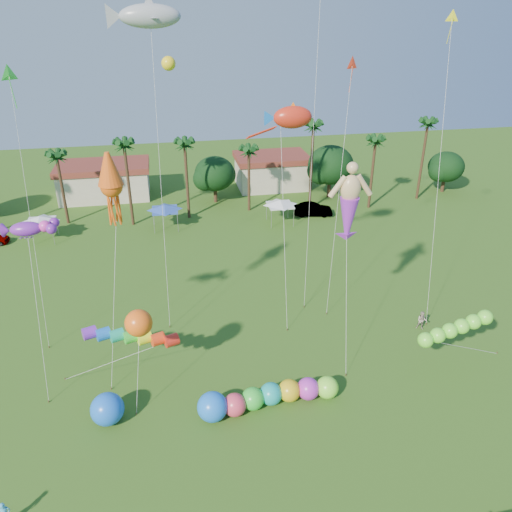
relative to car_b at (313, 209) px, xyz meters
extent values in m
plane|color=#285116|center=(-12.76, -37.65, -0.81)|extent=(160.00, 160.00, 0.00)
cylinder|color=#3A2819|center=(-30.76, 3.35, 3.44)|extent=(0.36, 0.36, 8.50)
cylinder|color=#3A2819|center=(-22.76, 1.35, 4.19)|extent=(0.36, 0.36, 10.00)
cylinder|color=#3A2819|center=(-15.76, 2.35, 3.94)|extent=(0.36, 0.36, 9.50)
cylinder|color=#3A2819|center=(-7.76, 3.35, 3.19)|extent=(0.36, 0.36, 8.00)
cylinder|color=#3A2819|center=(0.24, 2.35, 4.69)|extent=(0.36, 0.36, 11.00)
cylinder|color=#3A2819|center=(8.24, 1.35, 3.69)|extent=(0.36, 0.36, 9.00)
cylinder|color=#3A2819|center=(16.24, 3.35, 4.44)|extent=(0.36, 0.36, 10.50)
sphere|color=#113814|center=(-11.76, 7.35, 3.22)|extent=(5.46, 5.46, 5.46)
sphere|color=#113814|center=(4.24, 6.35, 3.84)|extent=(6.30, 6.30, 6.30)
sphere|color=#113814|center=(21.24, 5.35, 2.91)|extent=(5.04, 5.04, 5.04)
cube|color=beige|center=(-26.76, 12.35, 1.19)|extent=(12.00, 7.00, 4.00)
cube|color=beige|center=(-2.76, 12.35, 1.19)|extent=(10.00, 7.00, 4.00)
pyramid|color=white|center=(-32.76, -1.65, 1.94)|extent=(3.00, 3.00, 0.60)
pyramid|color=blue|center=(-18.76, -0.65, 1.94)|extent=(3.00, 3.00, 0.60)
pyramid|color=white|center=(-4.76, -1.65, 1.94)|extent=(3.00, 3.00, 0.60)
imported|color=#4C4C54|center=(0.00, 0.00, 0.00)|extent=(5.16, 2.63, 1.62)
imported|color=#AA998D|center=(1.66, -26.13, 0.02)|extent=(1.01, 0.94, 1.66)
sphere|color=#E23B57|center=(-15.20, -32.86, -0.02)|extent=(1.57, 1.57, 1.57)
sphere|color=green|center=(-13.91, -32.52, -0.02)|extent=(1.57, 1.57, 1.57)
sphere|color=#17A2A4|center=(-12.62, -32.29, -0.02)|extent=(1.57, 1.57, 1.57)
sphere|color=gold|center=(-11.31, -32.21, -0.02)|extent=(1.57, 1.57, 1.57)
sphere|color=#BF2FC9|center=(-9.98, -32.28, -0.02)|extent=(1.57, 1.57, 1.57)
sphere|color=#89FF38|center=(-8.66, -32.40, -0.02)|extent=(1.57, 1.57, 1.57)
sphere|color=blue|center=(-16.67, -33.00, 0.19)|extent=(2.18, 2.18, 2.01)
sphere|color=blue|center=(-23.38, -32.00, 0.27)|extent=(2.16, 2.16, 2.16)
cylinder|color=red|center=(-20.61, -28.22, 2.37)|extent=(6.64, 1.99, 0.89)
cylinder|color=silver|center=(-22.90, -27.69, 0.78)|extent=(7.88, 1.09, 3.20)
cylinder|color=brown|center=(-26.84, -27.15, -0.73)|extent=(0.08, 0.08, 0.16)
ellipsoid|color=#6FF536|center=(-1.28, -31.59, 2.38)|extent=(6.08, 2.74, 1.31)
cylinder|color=silver|center=(2.34, -30.96, 0.79)|extent=(7.26, 1.28, 3.22)
cylinder|color=brown|center=(5.96, -30.34, -0.73)|extent=(0.08, 0.08, 0.16)
sphere|color=#FF6214|center=(-20.89, -30.24, 5.44)|extent=(1.80, 1.80, 1.78)
cylinder|color=silver|center=(-21.27, -30.98, 2.32)|extent=(0.80, 1.51, 6.26)
cylinder|color=brown|center=(-21.65, -31.72, -0.73)|extent=(0.08, 0.08, 0.16)
cylinder|color=silver|center=(-6.21, -28.55, 4.99)|extent=(0.76, 4.14, 11.61)
cylinder|color=brown|center=(-6.58, -30.60, -0.73)|extent=(0.08, 0.08, 0.16)
ellipsoid|color=red|center=(-8.01, -18.41, 15.58)|extent=(4.78, 1.67, 1.98)
cylinder|color=silver|center=(-8.72, -21.33, 7.38)|extent=(1.46, 5.86, 16.40)
cylinder|color=brown|center=(-9.44, -24.24, -0.73)|extent=(0.08, 0.08, 0.16)
ellipsoid|color=#969CA4|center=(-18.53, -15.28, 22.84)|extent=(6.27, 2.47, 2.21)
cylinder|color=silver|center=(-18.81, -18.61, 11.01)|extent=(0.59, 6.67, 23.65)
cylinder|color=brown|center=(-19.09, -21.93, -0.73)|extent=(0.08, 0.08, 0.16)
cone|color=#E55612|center=(-22.02, -24.57, 12.77)|extent=(2.06, 2.06, 4.82)
cylinder|color=silver|center=(-22.74, -26.72, 5.98)|extent=(1.47, 4.33, 13.59)
cylinder|color=brown|center=(-23.46, -28.88, -0.73)|extent=(0.08, 0.08, 0.16)
ellipsoid|color=purple|center=(-27.42, -26.25, 10.82)|extent=(3.91, 3.04, 1.34)
cylinder|color=silver|center=(-27.51, -27.82, 5.00)|extent=(0.20, 3.16, 11.63)
cylinder|color=brown|center=(-27.60, -29.39, -0.73)|extent=(0.08, 0.08, 0.16)
cone|color=red|center=(-3.76, -19.46, 19.57)|extent=(1.25, 0.76, 1.26)
cylinder|color=silver|center=(-4.60, -20.98, 9.38)|extent=(1.72, 3.07, 20.38)
cylinder|color=brown|center=(-5.45, -22.50, -0.73)|extent=(0.08, 0.08, 0.16)
cone|color=yellow|center=(2.91, -21.15, 22.79)|extent=(1.10, 0.49, 1.08)
cylinder|color=silver|center=(2.67, -23.40, 10.99)|extent=(0.51, 4.52, 23.61)
cylinder|color=brown|center=(2.43, -25.64, -0.73)|extent=(0.08, 0.08, 0.16)
cone|color=#36E63E|center=(-28.14, -19.87, 19.42)|extent=(1.24, 1.10, 1.37)
cylinder|color=silver|center=(-28.40, -21.42, 9.30)|extent=(0.54, 3.13, 20.23)
cylinder|color=brown|center=(-28.65, -22.97, -0.73)|extent=(0.08, 0.08, 0.16)
cylinder|color=silver|center=(-6.37, -18.84, 12.61)|extent=(1.44, 4.44, 26.84)
cylinder|color=brown|center=(-7.08, -21.04, -0.73)|extent=(0.08, 0.08, 0.16)
camera|label=1|loc=(-18.49, -57.63, 23.60)|focal=35.00mm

